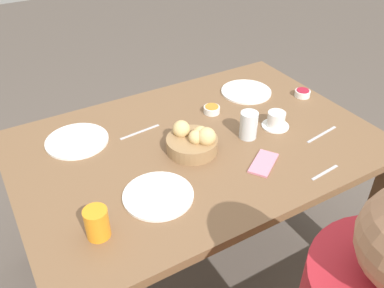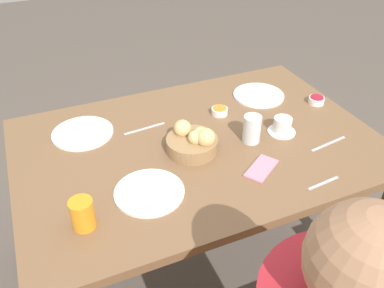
{
  "view_description": "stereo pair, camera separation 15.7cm",
  "coord_description": "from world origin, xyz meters",
  "px_view_note": "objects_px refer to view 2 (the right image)",
  "views": [
    {
      "loc": [
        0.69,
        1.14,
        1.67
      ],
      "look_at": [
        0.05,
        0.04,
        0.75
      ],
      "focal_mm": 38.0,
      "sensor_mm": 36.0,
      "label": 1
    },
    {
      "loc": [
        0.55,
        1.21,
        1.67
      ],
      "look_at": [
        0.05,
        0.04,
        0.75
      ],
      "focal_mm": 38.0,
      "sensor_mm": 36.0,
      "label": 2
    }
  ],
  "objects_px": {
    "plate_far_center": "(149,192)",
    "spoon_coffee": "(323,183)",
    "cell_phone": "(261,168)",
    "water_tumbler": "(252,129)",
    "jam_bowl_berry": "(316,100)",
    "coffee_cup": "(282,126)",
    "bread_basket": "(193,141)",
    "plate_near_left": "(259,95)",
    "knife_silver": "(145,129)",
    "juice_glass": "(83,214)",
    "fork_silver": "(328,144)",
    "jam_bowl_honey": "(220,111)",
    "plate_near_right": "(83,133)"
  },
  "relations": [
    {
      "from": "plate_near_left",
      "to": "coffee_cup",
      "type": "bearing_deg",
      "value": 76.51
    },
    {
      "from": "spoon_coffee",
      "to": "plate_far_center",
      "type": "bearing_deg",
      "value": -18.51
    },
    {
      "from": "fork_silver",
      "to": "knife_silver",
      "type": "xyz_separation_m",
      "value": [
        0.64,
        -0.4,
        0.0
      ]
    },
    {
      "from": "spoon_coffee",
      "to": "jam_bowl_berry",
      "type": "bearing_deg",
      "value": -124.69
    },
    {
      "from": "plate_near_left",
      "to": "jam_bowl_berry",
      "type": "height_order",
      "value": "jam_bowl_berry"
    },
    {
      "from": "fork_silver",
      "to": "knife_silver",
      "type": "relative_size",
      "value": 1.0
    },
    {
      "from": "spoon_coffee",
      "to": "plate_near_right",
      "type": "bearing_deg",
      "value": -42.01
    },
    {
      "from": "spoon_coffee",
      "to": "cell_phone",
      "type": "distance_m",
      "value": 0.22
    },
    {
      "from": "bread_basket",
      "to": "jam_bowl_honey",
      "type": "height_order",
      "value": "bread_basket"
    },
    {
      "from": "jam_bowl_honey",
      "to": "knife_silver",
      "type": "distance_m",
      "value": 0.34
    },
    {
      "from": "jam_bowl_berry",
      "to": "spoon_coffee",
      "type": "distance_m",
      "value": 0.58
    },
    {
      "from": "juice_glass",
      "to": "water_tumbler",
      "type": "height_order",
      "value": "water_tumbler"
    },
    {
      "from": "cell_phone",
      "to": "plate_near_right",
      "type": "bearing_deg",
      "value": -41.44
    },
    {
      "from": "plate_near_left",
      "to": "knife_silver",
      "type": "xyz_separation_m",
      "value": [
        0.59,
        0.06,
        -0.0
      ]
    },
    {
      "from": "jam_bowl_berry",
      "to": "cell_phone",
      "type": "xyz_separation_m",
      "value": [
        0.49,
        0.32,
        -0.01
      ]
    },
    {
      "from": "juice_glass",
      "to": "jam_bowl_berry",
      "type": "relative_size",
      "value": 1.4
    },
    {
      "from": "fork_silver",
      "to": "spoon_coffee",
      "type": "xyz_separation_m",
      "value": [
        0.17,
        0.19,
        0.0
      ]
    },
    {
      "from": "water_tumbler",
      "to": "spoon_coffee",
      "type": "xyz_separation_m",
      "value": [
        -0.1,
        0.33,
        -0.06
      ]
    },
    {
      "from": "jam_bowl_honey",
      "to": "fork_silver",
      "type": "distance_m",
      "value": 0.48
    },
    {
      "from": "plate_far_center",
      "to": "spoon_coffee",
      "type": "height_order",
      "value": "plate_far_center"
    },
    {
      "from": "bread_basket",
      "to": "fork_silver",
      "type": "relative_size",
      "value": 1.09
    },
    {
      "from": "bread_basket",
      "to": "plate_near_right",
      "type": "relative_size",
      "value": 0.8
    },
    {
      "from": "plate_near_right",
      "to": "coffee_cup",
      "type": "relative_size",
      "value": 2.17
    },
    {
      "from": "coffee_cup",
      "to": "plate_far_center",
      "type": "bearing_deg",
      "value": 12.47
    },
    {
      "from": "fork_silver",
      "to": "jam_bowl_honey",
      "type": "bearing_deg",
      "value": -51.78
    },
    {
      "from": "plate_near_left",
      "to": "water_tumbler",
      "type": "xyz_separation_m",
      "value": [
        0.22,
        0.31,
        0.05
      ]
    },
    {
      "from": "plate_near_right",
      "to": "spoon_coffee",
      "type": "xyz_separation_m",
      "value": [
        -0.72,
        0.65,
        -0.0
      ]
    },
    {
      "from": "cell_phone",
      "to": "bread_basket",
      "type": "bearing_deg",
      "value": -48.71
    },
    {
      "from": "juice_glass",
      "to": "knife_silver",
      "type": "relative_size",
      "value": 0.55
    },
    {
      "from": "water_tumbler",
      "to": "jam_bowl_berry",
      "type": "height_order",
      "value": "water_tumbler"
    },
    {
      "from": "juice_glass",
      "to": "spoon_coffee",
      "type": "height_order",
      "value": "juice_glass"
    },
    {
      "from": "juice_glass",
      "to": "jam_bowl_honey",
      "type": "distance_m",
      "value": 0.81
    },
    {
      "from": "water_tumbler",
      "to": "knife_silver",
      "type": "bearing_deg",
      "value": -34.53
    },
    {
      "from": "plate_near_left",
      "to": "knife_silver",
      "type": "height_order",
      "value": "plate_near_left"
    },
    {
      "from": "water_tumbler",
      "to": "cell_phone",
      "type": "relative_size",
      "value": 0.69
    },
    {
      "from": "knife_silver",
      "to": "cell_phone",
      "type": "xyz_separation_m",
      "value": [
        -0.31,
        0.43,
        0.0
      ]
    },
    {
      "from": "bread_basket",
      "to": "spoon_coffee",
      "type": "relative_size",
      "value": 1.45
    },
    {
      "from": "water_tumbler",
      "to": "cell_phone",
      "type": "xyz_separation_m",
      "value": [
        0.06,
        0.17,
        -0.05
      ]
    },
    {
      "from": "coffee_cup",
      "to": "knife_silver",
      "type": "height_order",
      "value": "coffee_cup"
    },
    {
      "from": "juice_glass",
      "to": "spoon_coffee",
      "type": "distance_m",
      "value": 0.82
    },
    {
      "from": "plate_near_left",
      "to": "water_tumbler",
      "type": "distance_m",
      "value": 0.38
    },
    {
      "from": "bread_basket",
      "to": "plate_near_left",
      "type": "height_order",
      "value": "bread_basket"
    },
    {
      "from": "knife_silver",
      "to": "juice_glass",
      "type": "bearing_deg",
      "value": 52.97
    },
    {
      "from": "bread_basket",
      "to": "water_tumbler",
      "type": "xyz_separation_m",
      "value": [
        -0.24,
        0.03,
        0.01
      ]
    },
    {
      "from": "plate_near_right",
      "to": "water_tumbler",
      "type": "relative_size",
      "value": 2.21
    },
    {
      "from": "plate_near_left",
      "to": "coffee_cup",
      "type": "height_order",
      "value": "coffee_cup"
    },
    {
      "from": "plate_far_center",
      "to": "fork_silver",
      "type": "relative_size",
      "value": 1.32
    },
    {
      "from": "juice_glass",
      "to": "coffee_cup",
      "type": "xyz_separation_m",
      "value": [
        -0.85,
        -0.2,
        -0.02
      ]
    },
    {
      "from": "plate_near_left",
      "to": "juice_glass",
      "type": "relative_size",
      "value": 2.38
    },
    {
      "from": "bread_basket",
      "to": "knife_silver",
      "type": "height_order",
      "value": "bread_basket"
    }
  ]
}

